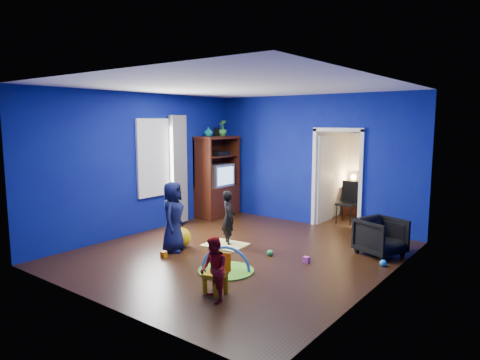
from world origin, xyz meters
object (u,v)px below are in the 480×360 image
Objects in this scene: armchair at (381,237)px; crt_tv at (218,175)px; toddler_red at (214,270)px; study_desk at (363,201)px; tv_armoire at (217,177)px; child_black at (229,218)px; kid_chair at (215,276)px; vase at (208,132)px; folding_chair at (347,203)px; hopper_ball at (181,238)px; child_navy at (173,217)px; play_mat at (226,271)px.

armchair is 1.02× the size of crt_tv.
toddler_red is 6.07m from study_desk.
toddler_red is 0.43× the size of tv_armoire.
kid_chair is (1.31, -1.91, -0.27)m from child_black.
crt_tv is at bearing 159.75° from toddler_red.
vase is 1.09m from crt_tv.
vase is 3.60m from folding_chair.
vase reaches higher than study_desk.
crt_tv is at bearing 115.22° from hopper_ball.
folding_chair is at bearing 23.83° from tv_armoire.
armchair is 0.57× the size of child_navy.
hopper_ball is 1.56m from play_mat.
armchair reaches higher than kid_chair.
tv_armoire is at bearing 115.06° from kid_chair.
kid_chair is (1.90, -1.25, 0.07)m from hopper_ball.
study_desk is (2.82, 2.51, -1.70)m from vase.
kid_chair is at bearing 160.61° from child_black.
tv_armoire reaches higher than toddler_red.
hopper_ball is 2.28m from kid_chair.
study_desk is at bearing 77.47° from kid_chair.
tv_armoire is 4.05m from play_mat.
child_black is at bearing 127.18° from play_mat.
armchair is 0.84× the size of toddler_red.
child_navy is (-3.04, -2.05, 0.31)m from armchair.
child_navy is 0.52m from hopper_ball.
crt_tv is at bearing 102.30° from armchair.
tv_armoire reaches higher than folding_chair.
crt_tv is (0.04, 0.30, -1.05)m from vase.
play_mat is (-0.43, 0.75, -0.24)m from kid_chair.
crt_tv is 4.81m from kid_chair.
tv_armoire is 3.92× the size of kid_chair.
crt_tv is at bearing 114.69° from kid_chair.
play_mat is at bearing -128.16° from child_navy.
vase is 0.45× the size of kid_chair.
child_navy is 3.44× the size of hopper_ball.
vase is 0.61× the size of hopper_ball.
vase is 4.14m from study_desk.
hopper_ball is 4.90m from study_desk.
play_mat is at bearing 165.41° from armchair.
child_navy is 1.44× the size of play_mat.
armchair is at bearing 102.49° from toddler_red.
crt_tv is 4.03m from play_mat.
child_black is 1.48× the size of crt_tv.
tv_armoire is at bearing 115.99° from hopper_ball.
study_desk is at bearing 41.62° from vase.
crt_tv reaches higher than child_navy.
armchair is at bearing -52.19° from folding_chair.
child_black is 0.53× the size of tv_armoire.
study_desk is at bearing 124.00° from toddler_red.
folding_chair reaches higher than toddler_red.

